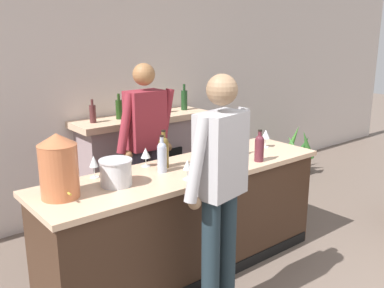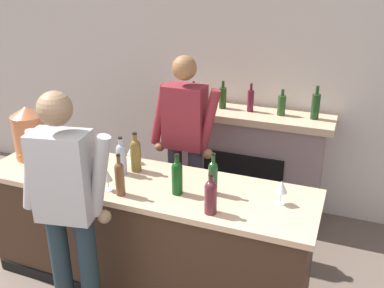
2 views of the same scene
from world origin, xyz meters
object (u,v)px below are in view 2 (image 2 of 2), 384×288
object	(u,v)px
wine_bottle_rose_blush	(177,176)
wine_glass_near_bucket	(108,176)
person_bartender	(185,144)
wine_bottle_port_short	(213,176)
ice_bucket_steel	(70,155)
wine_glass_mid_counter	(132,150)
fireplace_stone	(248,161)
wine_bottle_riesling_slim	(211,195)
person_customer	(68,211)
wine_glass_front_right	(281,187)
wine_glass_back_row	(84,140)
wine_bottle_chardonnay_pale	(121,157)
wine_bottle_merlot_tall	(120,177)
wine_bottle_cabernet_heavy	(136,154)
copper_dispenser	(29,132)

from	to	relation	value
wine_bottle_rose_blush	wine_glass_near_bucket	distance (m)	0.50
person_bartender	wine_bottle_port_short	world-z (taller)	person_bartender
ice_bucket_steel	wine_glass_mid_counter	xyz separation A→B (m)	(0.42, 0.25, 0.01)
fireplace_stone	ice_bucket_steel	distance (m)	1.87
wine_bottle_riesling_slim	person_bartender	bearing A→B (deg)	121.30
person_customer	wine_glass_front_right	distance (m)	1.42
wine_glass_back_row	wine_bottle_riesling_slim	bearing A→B (deg)	-21.06
wine_bottle_chardonnay_pale	wine_glass_near_bucket	world-z (taller)	wine_bottle_chardonnay_pale
wine_bottle_chardonnay_pale	wine_bottle_merlot_tall	bearing A→B (deg)	-61.81
person_customer	wine_bottle_cabernet_heavy	xyz separation A→B (m)	(0.08, 0.77, 0.09)
person_customer	wine_bottle_riesling_slim	bearing A→B (deg)	25.28
wine_glass_near_bucket	person_bartender	bearing A→B (deg)	76.58
wine_glass_back_row	person_customer	bearing A→B (deg)	-61.24
wine_glass_front_right	wine_bottle_chardonnay_pale	bearing A→B (deg)	179.60
fireplace_stone	wine_glass_near_bucket	world-z (taller)	fireplace_stone
person_customer	wine_bottle_port_short	size ratio (longest dim) A/B	5.70
ice_bucket_steel	wine_bottle_chardonnay_pale	size ratio (longest dim) A/B	0.81
wine_bottle_port_short	wine_bottle_cabernet_heavy	world-z (taller)	wine_bottle_cabernet_heavy
wine_bottle_port_short	wine_bottle_rose_blush	size ratio (longest dim) A/B	1.03
wine_bottle_merlot_tall	wine_bottle_riesling_slim	bearing A→B (deg)	0.18
wine_bottle_rose_blush	person_bartender	bearing A→B (deg)	108.73
wine_bottle_chardonnay_pale	wine_glass_mid_counter	bearing A→B (deg)	96.43
person_bartender	wine_bottle_cabernet_heavy	size ratio (longest dim) A/B	5.49
wine_glass_near_bucket	wine_glass_front_right	bearing A→B (deg)	12.47
wine_bottle_chardonnay_pale	wine_glass_back_row	size ratio (longest dim) A/B	1.72
fireplace_stone	wine_glass_back_row	bearing A→B (deg)	-135.50
wine_glass_back_row	wine_glass_near_bucket	world-z (taller)	wine_glass_back_row
copper_dispenser	wine_glass_near_bucket	size ratio (longest dim) A/B	2.83
person_customer	wine_bottle_port_short	bearing A→B (deg)	40.20
wine_bottle_riesling_slim	fireplace_stone	bearing A→B (deg)	95.39
copper_dispenser	wine_bottle_port_short	xyz separation A→B (m)	(1.63, -0.03, -0.09)
ice_bucket_steel	wine_bottle_cabernet_heavy	bearing A→B (deg)	13.72
wine_bottle_chardonnay_pale	wine_glass_mid_counter	distance (m)	0.21
wine_glass_mid_counter	wine_bottle_riesling_slim	bearing A→B (deg)	-30.32
person_customer	wine_bottle_riesling_slim	size ratio (longest dim) A/B	6.29
ice_bucket_steel	wine_glass_back_row	size ratio (longest dim) A/B	1.39
fireplace_stone	wine_glass_front_right	bearing A→B (deg)	-67.76
ice_bucket_steel	wine_glass_front_right	distance (m)	1.69
ice_bucket_steel	wine_glass_back_row	bearing A→B (deg)	100.41
wine_glass_near_bucket	wine_glass_mid_counter	distance (m)	0.49
ice_bucket_steel	fireplace_stone	bearing A→B (deg)	51.46
fireplace_stone	copper_dispenser	xyz separation A→B (m)	(-1.54, -1.38, 0.60)
person_bartender	wine_bottle_rose_blush	bearing A→B (deg)	-71.27
person_customer	person_bartender	size ratio (longest dim) A/B	1.01
wine_bottle_riesling_slim	wine_glass_back_row	world-z (taller)	wine_bottle_riesling_slim
ice_bucket_steel	person_bartender	bearing A→B (deg)	43.99
wine_bottle_port_short	ice_bucket_steel	bearing A→B (deg)	179.94
wine_glass_mid_counter	wine_bottle_port_short	bearing A→B (deg)	-17.68
wine_bottle_port_short	wine_bottle_rose_blush	bearing A→B (deg)	-159.00
wine_bottle_chardonnay_pale	wine_glass_back_row	world-z (taller)	wine_bottle_chardonnay_pale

